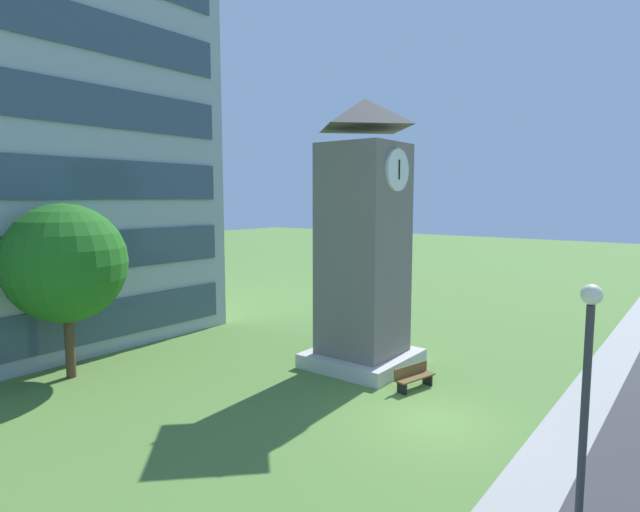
% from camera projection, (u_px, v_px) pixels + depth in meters
% --- Properties ---
extents(ground_plane, '(160.00, 160.00, 0.00)m').
position_uv_depth(ground_plane, '(430.00, 421.00, 16.61)').
color(ground_plane, '#567F38').
extents(kerb_strip, '(120.00, 1.60, 0.01)m').
position_uv_depth(kerb_strip, '(551.00, 455.00, 14.37)').
color(kerb_strip, '#9E9E99').
rests_on(kerb_strip, ground).
extents(clock_tower, '(4.09, 4.09, 11.20)m').
position_uv_depth(clock_tower, '(363.00, 249.00, 21.59)').
color(clock_tower, slate).
rests_on(clock_tower, ground).
extents(park_bench, '(1.86, 0.90, 0.88)m').
position_uv_depth(park_bench, '(414.00, 377.00, 19.36)').
color(park_bench, brown).
rests_on(park_bench, ground).
extents(street_lamp, '(0.36, 0.36, 5.70)m').
position_uv_depth(street_lamp, '(585.00, 405.00, 9.01)').
color(street_lamp, '#333338').
rests_on(street_lamp, ground).
extents(tree_by_building, '(4.70, 4.70, 6.98)m').
position_uv_depth(tree_by_building, '(65.00, 263.00, 20.15)').
color(tree_by_building, '#513823').
rests_on(tree_by_building, ground).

